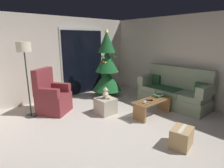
{
  "coord_description": "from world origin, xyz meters",
  "views": [
    {
      "loc": [
        -2.26,
        -2.41,
        1.88
      ],
      "look_at": [
        0.4,
        0.7,
        0.85
      ],
      "focal_mm": 29.81,
      "sensor_mm": 36.0,
      "label": 1
    }
  ],
  "objects": [
    {
      "name": "teddy_bear_cream",
      "position": [
        0.5,
        1.05,
        0.52
      ],
      "size": [
        0.21,
        0.21,
        0.29
      ],
      "color": "beige",
      "rests_on": "ottoman"
    },
    {
      "name": "couch",
      "position": [
        2.32,
        0.26,
        0.4
      ],
      "size": [
        0.82,
        1.96,
        1.08
      ],
      "color": "gray",
      "rests_on": "ground"
    },
    {
      "name": "remote_silver",
      "position": [
        0.98,
        0.2,
        0.42
      ],
      "size": [
        0.16,
        0.1,
        0.02
      ],
      "primitive_type": "cube",
      "rotation": [
        0.0,
        0.0,
        5.12
      ],
      "color": "#ADADB2",
      "rests_on": "coffee_table"
    },
    {
      "name": "patio_door_glass",
      "position": [
        1.07,
        2.97,
        1.05
      ],
      "size": [
        1.5,
        0.02,
        2.1
      ],
      "primitive_type": "cube",
      "color": "black",
      "rests_on": "ground"
    },
    {
      "name": "ground_plane",
      "position": [
        0.0,
        0.0,
        0.0
      ],
      "size": [
        7.0,
        7.0,
        0.0
      ],
      "primitive_type": "plane",
      "color": "#BCB2A8"
    },
    {
      "name": "wall_right",
      "position": [
        2.86,
        0.0,
        1.25
      ],
      "size": [
        0.12,
        6.0,
        2.5
      ],
      "primitive_type": "cube",
      "color": "beige",
      "rests_on": "ground"
    },
    {
      "name": "wall_back",
      "position": [
        0.0,
        3.06,
        1.25
      ],
      "size": [
        5.72,
        0.12,
        2.5
      ],
      "primitive_type": "cube",
      "color": "beige",
      "rests_on": "ground"
    },
    {
      "name": "patio_door_frame",
      "position": [
        1.07,
        2.99,
        1.1
      ],
      "size": [
        1.6,
        0.02,
        2.2
      ],
      "primitive_type": "cube",
      "color": "silver",
      "rests_on": "ground"
    },
    {
      "name": "coffee_table",
      "position": [
        1.29,
        0.2,
        0.27
      ],
      "size": [
        1.1,
        0.4,
        0.41
      ],
      "color": "olive",
      "rests_on": "ground"
    },
    {
      "name": "christmas_tree",
      "position": [
        1.4,
        2.13,
        0.94
      ],
      "size": [
        0.93,
        0.93,
        2.14
      ],
      "color": "#4C1E19",
      "rests_on": "ground"
    },
    {
      "name": "book_stack",
      "position": [
        1.59,
        0.26,
        0.44
      ],
      "size": [
        0.25,
        0.21,
        0.05
      ],
      "color": "#B79333",
      "rests_on": "coffee_table"
    },
    {
      "name": "floor_lamp",
      "position": [
        -1.01,
        2.09,
        1.51
      ],
      "size": [
        0.32,
        0.32,
        1.78
      ],
      "color": "#2D2D30",
      "rests_on": "ground"
    },
    {
      "name": "remote_black",
      "position": [
        1.16,
        0.21,
        0.42
      ],
      "size": [
        0.15,
        0.13,
        0.02
      ],
      "primitive_type": "cube",
      "rotation": [
        0.0,
        0.0,
        4.07
      ],
      "color": "black",
      "rests_on": "coffee_table"
    },
    {
      "name": "armchair",
      "position": [
        -0.5,
        2.0,
        0.4
      ],
      "size": [
        0.95,
        0.96,
        1.13
      ],
      "color": "maroon",
      "rests_on": "ground"
    },
    {
      "name": "cardboard_box_taped_mid_floor",
      "position": [
        0.57,
        -0.97,
        0.17
      ],
      "size": [
        0.49,
        0.4,
        0.35
      ],
      "color": "tan",
      "rests_on": "ground"
    },
    {
      "name": "ottoman",
      "position": [
        0.49,
        1.05,
        0.2
      ],
      "size": [
        0.44,
        0.44,
        0.4
      ],
      "primitive_type": "cube",
      "color": "#B2A893",
      "rests_on": "ground"
    },
    {
      "name": "cell_phone",
      "position": [
        1.58,
        0.25,
        0.47
      ],
      "size": [
        0.08,
        0.15,
        0.01
      ],
      "primitive_type": "cube",
      "rotation": [
        0.0,
        0.0,
        0.05
      ],
      "color": "black",
      "rests_on": "book_stack"
    }
  ]
}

